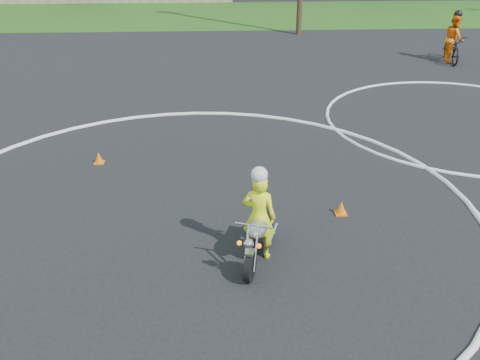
{
  "coord_description": "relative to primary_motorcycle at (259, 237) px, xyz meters",
  "views": [
    {
      "loc": [
        0.57,
        -6.87,
        5.62
      ],
      "look_at": [
        1.03,
        2.14,
        1.1
      ],
      "focal_mm": 40.0,
      "sensor_mm": 36.0,
      "label": 1
    }
  ],
  "objects": [
    {
      "name": "ground",
      "position": [
        -1.31,
        -1.1,
        -0.47
      ],
      "size": [
        120.0,
        120.0,
        0.0
      ],
      "primitive_type": "plane",
      "color": "black",
      "rests_on": "ground"
    },
    {
      "name": "rider_primary_grp",
      "position": [
        0.01,
        0.13,
        0.4
      ],
      "size": [
        0.69,
        0.56,
        1.81
      ],
      "rotation": [
        0.0,
        0.0,
        -0.32
      ],
      "color": "#F1FF1A",
      "rests_on": "ground"
    },
    {
      "name": "primary_motorcycle",
      "position": [
        0.0,
        0.0,
        0.0
      ],
      "size": [
        0.87,
        1.79,
        0.97
      ],
      "rotation": [
        0.0,
        0.0,
        -0.32
      ],
      "color": "black",
      "rests_on": "ground"
    },
    {
      "name": "grass_strip",
      "position": [
        -1.31,
        25.9,
        -0.46
      ],
      "size": [
        120.0,
        10.0,
        0.02
      ],
      "primitive_type": "cube",
      "color": "#1E4714",
      "rests_on": "ground"
    },
    {
      "name": "rider_second_grp",
      "position": [
        9.25,
        13.96,
        0.27
      ],
      "size": [
        1.08,
        2.27,
        2.1
      ],
      "rotation": [
        0.0,
        0.0,
        -0.15
      ],
      "color": "black",
      "rests_on": "ground"
    },
    {
      "name": "course_markings",
      "position": [
        0.86,
        3.25,
        -0.47
      ],
      "size": [
        19.05,
        19.05,
        0.12
      ],
      "color": "silver",
      "rests_on": "ground"
    },
    {
      "name": "traffic_cones",
      "position": [
        3.81,
        1.99,
        -0.34
      ],
      "size": [
        16.12,
        9.32,
        0.3
      ],
      "color": "orange",
      "rests_on": "ground"
    }
  ]
}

